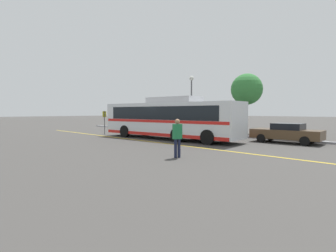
# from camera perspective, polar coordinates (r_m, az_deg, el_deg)

# --- Properties ---
(ground_plane) EXTENTS (220.00, 220.00, 0.00)m
(ground_plane) POSITION_cam_1_polar(r_m,az_deg,el_deg) (21.47, -2.72, -2.64)
(ground_plane) COLOR #423F3D
(lane_strip_0) EXTENTS (32.01, 0.20, 0.01)m
(lane_strip_0) POSITION_cam_1_polar(r_m,az_deg,el_deg) (19.22, -4.63, -3.31)
(lane_strip_0) COLOR gold
(lane_strip_0) RESTS_ON ground_plane
(curb_strip) EXTENTS (40.01, 0.36, 0.15)m
(curb_strip) POSITION_cam_1_polar(r_m,az_deg,el_deg) (24.78, 8.77, -1.72)
(curb_strip) COLOR #99999E
(curb_strip) RESTS_ON ground_plane
(transit_bus) EXTENTS (12.48, 3.63, 3.27)m
(transit_bus) POSITION_cam_1_polar(r_m,az_deg,el_deg) (20.59, 0.04, 1.69)
(transit_bus) COLOR silver
(transit_bus) RESTS_ON ground_plane
(parked_car_0) EXTENTS (4.79, 1.88, 1.44)m
(parked_car_0) POSITION_cam_1_polar(r_m,az_deg,el_deg) (30.73, -8.19, 0.42)
(parked_car_0) COLOR #9E9EA3
(parked_car_0) RESTS_ON ground_plane
(parked_car_1) EXTENTS (4.01, 2.17, 1.42)m
(parked_car_1) POSITION_cam_1_polar(r_m,az_deg,el_deg) (26.23, -0.34, 0.01)
(parked_car_1) COLOR #335B33
(parked_car_1) RESTS_ON ground_plane
(parked_car_2) EXTENTS (4.75, 2.21, 1.40)m
(parked_car_2) POSITION_cam_1_polar(r_m,az_deg,el_deg) (22.97, 10.33, -0.49)
(parked_car_2) COLOR #9E9EA3
(parked_car_2) RESTS_ON ground_plane
(parked_car_3) EXTENTS (4.62, 2.22, 1.36)m
(parked_car_3) POSITION_cam_1_polar(r_m,az_deg,el_deg) (19.88, 24.40, -1.34)
(parked_car_3) COLOR #4C3823
(parked_car_3) RESTS_ON ground_plane
(pedestrian_0) EXTENTS (0.40, 0.47, 1.82)m
(pedestrian_0) POSITION_cam_1_polar(r_m,az_deg,el_deg) (12.25, 2.04, -2.07)
(pedestrian_0) COLOR #191E38
(pedestrian_0) RESTS_ON ground_plane
(bus_stop_sign) EXTENTS (0.07, 0.40, 2.25)m
(bus_stop_sign) POSITION_cam_1_polar(r_m,az_deg,el_deg) (25.44, -13.67, 1.40)
(bus_stop_sign) COLOR #59595E
(bus_stop_sign) RESTS_ON ground_plane
(street_lamp) EXTENTS (0.45, 0.45, 5.75)m
(street_lamp) POSITION_cam_1_polar(r_m,az_deg,el_deg) (26.72, 5.12, 7.05)
(street_lamp) COLOR #59595E
(street_lamp) RESTS_ON ground_plane
(tree_0) EXTENTS (3.04, 3.04, 5.87)m
(tree_0) POSITION_cam_1_polar(r_m,az_deg,el_deg) (26.95, 16.76, 7.63)
(tree_0) COLOR #513823
(tree_0) RESTS_ON ground_plane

